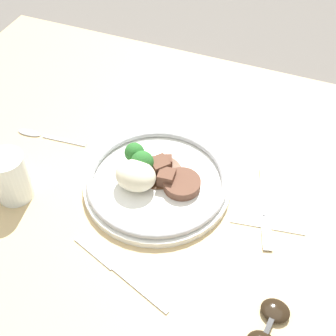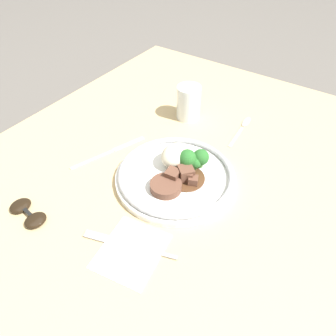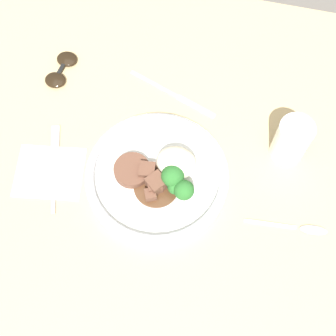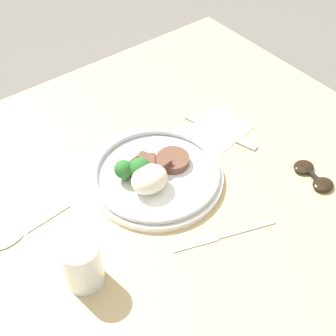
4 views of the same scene
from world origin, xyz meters
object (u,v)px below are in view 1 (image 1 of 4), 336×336
object	(u,v)px
plate	(155,180)
juice_glass	(11,179)
fork	(265,215)
sunglasses	(269,327)
spoon	(38,135)
knife	(116,270)

from	to	relation	value
plate	juice_glass	world-z (taller)	juice_glass
plate	fork	xyz separation A→B (m)	(-0.21, -0.01, -0.02)
plate	juice_glass	size ratio (longest dim) A/B	2.87
fork	sunglasses	bearing A→B (deg)	-2.39
juice_glass	sunglasses	size ratio (longest dim) A/B	0.94
plate	spoon	distance (m)	0.28
knife	sunglasses	world-z (taller)	sunglasses
juice_glass	spoon	world-z (taller)	juice_glass
spoon	fork	bearing A→B (deg)	171.64
juice_glass	knife	distance (m)	0.26
plate	fork	size ratio (longest dim) A/B	1.50
juice_glass	sunglasses	distance (m)	0.50
juice_glass	knife	size ratio (longest dim) A/B	0.48
fork	juice_glass	bearing A→B (deg)	-91.74
plate	spoon	size ratio (longest dim) A/B	1.78
fork	sunglasses	distance (m)	0.21
fork	sunglasses	xyz separation A→B (m)	(-0.05, 0.20, 0.00)
knife	spoon	bearing A→B (deg)	-18.41
juice_glass	sunglasses	world-z (taller)	juice_glass
plate	spoon	world-z (taller)	plate
sunglasses	fork	bearing A→B (deg)	-68.01
plate	sunglasses	size ratio (longest dim) A/B	2.70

